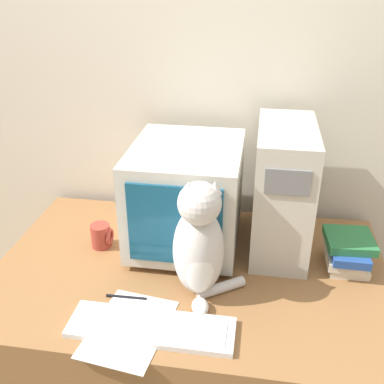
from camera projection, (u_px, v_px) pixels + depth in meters
The scene contains 10 objects.
wall_back at pixel (210, 94), 1.78m from camera, with size 7.00×0.05×2.50m.
desk at pixel (190, 348), 1.74m from camera, with size 1.36×0.86×0.76m.
crt_monitor at pixel (186, 195), 1.63m from camera, with size 0.38×0.46×0.39m.
computer_tower at pixel (282, 189), 1.60m from camera, with size 0.20×0.42×0.46m.
keyboard at pixel (151, 327), 1.30m from camera, with size 0.49×0.14×0.02m.
cat at pixel (199, 245), 1.38m from camera, with size 0.25×0.25×0.41m.
book_stack at pixel (347, 251), 1.55m from camera, with size 0.17×0.20×0.12m.
pen at pixel (126, 297), 1.43m from camera, with size 0.13×0.01×0.01m.
paper_sheet at pixel (129, 328), 1.31m from camera, with size 0.25×0.32×0.00m.
mug at pixel (102, 236), 1.67m from camera, with size 0.08×0.07×0.09m.
Camera 1 is at (0.21, -0.83, 1.72)m, focal length 42.00 mm.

